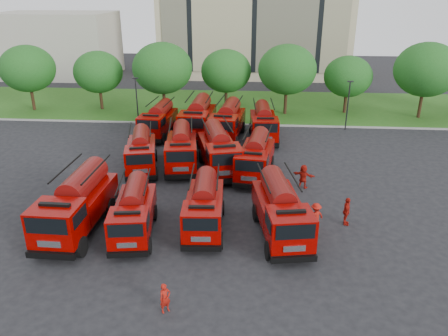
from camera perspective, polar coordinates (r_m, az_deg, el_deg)
The scene contains 31 objects.
ground at distance 30.80m, azimuth -1.01°, elevation -4.19°, with size 140.00×140.00×0.00m, color black.
lawn at distance 55.18m, azimuth 1.46°, elevation 8.17°, with size 70.00×16.00×0.12m, color #1E5516.
curb at distance 47.39m, azimuth 0.96°, elevation 5.72°, with size 70.00×0.30×0.14m, color gray.
side_building at distance 78.93m, azimuth -20.88°, elevation 14.83°, with size 18.00×12.00×10.00m, color #A9A596.
tree_0 at distance 56.75m, azimuth -24.28°, elevation 11.75°, with size 6.30×6.30×7.70m.
tree_1 at distance 54.47m, azimuth -16.11°, elevation 11.95°, with size 5.71×5.71×6.98m.
tree_2 at distance 50.70m, azimuth -8.05°, elevation 12.78°, with size 6.72×6.72×8.22m.
tree_3 at distance 52.29m, azimuth 0.27°, elevation 12.55°, with size 5.88×5.88×7.19m.
tree_4 at distance 50.71m, azimuth 8.26°, elevation 12.61°, with size 6.55×6.55×8.01m.
tree_5 at distance 52.78m, azimuth 15.89°, elevation 11.43°, with size 5.46×5.46×6.68m.
tree_6 at distance 53.34m, azimuth 24.94°, elevation 11.57°, with size 6.89×6.89×8.42m.
lamp_post_0 at distance 47.58m, azimuth -11.33°, elevation 8.88°, with size 0.60×0.25×5.11m.
lamp_post_1 at distance 46.85m, azimuth 15.90°, elevation 8.24°, with size 0.60×0.25×5.11m.
fire_truck_0 at distance 27.90m, azimuth -18.63°, elevation -4.44°, with size 3.00×7.79×3.51m.
fire_truck_1 at distance 26.79m, azimuth -11.72°, elevation -5.56°, with size 3.05×6.62×2.90m.
fire_truck_2 at distance 26.82m, azimuth -2.61°, elevation -4.98°, with size 2.68×6.62×2.96m.
fire_truck_3 at distance 26.23m, azimuth 7.42°, elevation -5.48°, with size 3.60×7.42×3.24m.
fire_truck_4 at distance 36.06m, azimuth -10.76°, elevation 2.16°, with size 3.64×6.93×3.00m.
fire_truck_5 at distance 35.98m, azimuth -5.59°, elevation 2.59°, with size 3.42×7.33×3.21m.
fire_truck_6 at distance 35.12m, azimuth -0.65°, elevation 2.35°, with size 4.32×7.86×3.40m.
fire_truck_7 at distance 34.21m, azimuth 4.12°, elevation 1.50°, with size 3.24×7.16×3.15m.
fire_truck_8 at distance 44.14m, azimuth -8.55°, elevation 6.20°, with size 2.93×7.00×3.11m.
fire_truck_9 at distance 43.50m, azimuth -3.42°, elevation 6.51°, with size 3.14×8.01×3.60m.
fire_truck_10 at distance 42.72m, azimuth 0.48°, elevation 6.11°, with size 3.37×7.72×3.41m.
fire_truck_11 at distance 42.73m, azimuth 5.19°, elevation 5.87°, with size 2.88×7.15×3.20m.
firefighter_0 at distance 21.47m, azimuth -7.60°, elevation -18.04°, with size 0.55×0.40×1.50m, color #9E140C.
firefighter_1 at distance 25.51m, azimuth -4.67°, elevation -10.49°, with size 0.94×0.51×1.93m, color #9E140C.
firefighter_2 at distance 28.84m, azimuth 15.52°, elevation -7.10°, with size 1.08×0.62×1.85m, color #9E140C.
firefighter_3 at distance 27.94m, azimuth 11.72°, elevation -7.74°, with size 1.12×0.58×1.74m, color #9E140C.
firefighter_4 at distance 31.61m, azimuth -16.79°, elevation -4.50°, with size 0.82×0.54×1.68m, color black.
firefighter_5 at distance 33.16m, azimuth 10.20°, elevation -2.52°, with size 1.69×0.73×1.82m, color #9E140C.
Camera 1 is at (2.58, -27.34, 13.96)m, focal length 35.00 mm.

